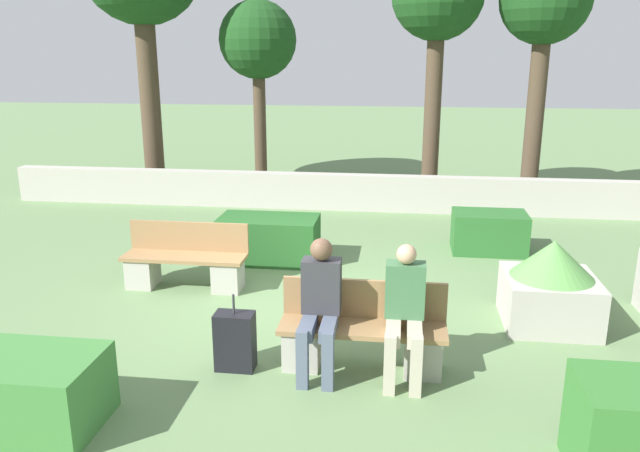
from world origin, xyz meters
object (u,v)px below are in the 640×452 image
at_px(person_seated_man, 320,301).
at_px(tree_center_right, 438,1).
at_px(bench_front, 362,337).
at_px(bench_left_side, 185,264).
at_px(planter_corner_left, 551,285).
at_px(suitcase, 235,341).
at_px(tree_rightmost, 545,7).
at_px(tree_center_left, 258,43).
at_px(person_seated_woman, 405,308).

distance_m(person_seated_man, tree_center_right, 8.66).
distance_m(bench_front, bench_left_side, 3.15).
xyz_separation_m(planter_corner_left, suitcase, (-3.33, -1.52, -0.19)).
xyz_separation_m(person_seated_man, planter_corner_left, (2.49, 1.45, -0.26)).
height_order(bench_front, tree_center_right, tree_center_right).
xyz_separation_m(bench_front, suitcase, (-1.25, -0.20, -0.02)).
bearing_deg(suitcase, bench_front, 9.13).
xyz_separation_m(planter_corner_left, tree_rightmost, (0.96, 6.57, 3.45)).
relative_size(bench_front, tree_center_left, 0.40).
bearing_deg(planter_corner_left, suitcase, -155.47).
xyz_separation_m(bench_front, tree_rightmost, (3.04, 7.88, 3.61)).
relative_size(person_seated_man, tree_center_right, 0.26).
bearing_deg(tree_center_right, planter_corner_left, -79.88).
bearing_deg(bench_front, planter_corner_left, 32.40).
xyz_separation_m(bench_left_side, person_seated_woman, (2.91, -2.05, 0.40)).
height_order(tree_center_left, tree_rightmost, tree_rightmost).
bearing_deg(bench_front, tree_center_right, 83.17).
xyz_separation_m(suitcase, tree_center_right, (2.18, 7.96, 3.76)).
distance_m(person_seated_woman, tree_center_right, 8.59).
bearing_deg(bench_front, bench_left_side, 142.63).
height_order(bench_left_side, suitcase, bench_left_side).
relative_size(person_seated_man, planter_corner_left, 1.32).
bearing_deg(tree_center_right, bench_left_side, -120.44).
xyz_separation_m(bench_front, person_seated_woman, (0.40, -0.14, 0.40)).
distance_m(suitcase, tree_center_left, 8.98).
distance_m(bench_left_side, person_seated_woman, 3.58).
relative_size(bench_left_side, person_seated_woman, 1.25).
xyz_separation_m(suitcase, tree_center_left, (-1.62, 8.33, 2.95)).
relative_size(person_seated_woman, tree_rightmost, 0.26).
bearing_deg(tree_center_right, suitcase, -105.34).
height_order(bench_front, suitcase, bench_front).
bearing_deg(person_seated_man, bench_front, 18.27).
bearing_deg(bench_front, tree_rightmost, 68.91).
relative_size(bench_left_side, suitcase, 2.07).
height_order(bench_left_side, planter_corner_left, planter_corner_left).
xyz_separation_m(person_seated_man, suitcase, (-0.84, -0.07, -0.45)).
height_order(bench_left_side, person_seated_man, person_seated_man).
bearing_deg(suitcase, person_seated_man, 4.48).
relative_size(bench_front, person_seated_man, 1.23).
relative_size(suitcase, tree_rightmost, 0.16).
bearing_deg(tree_rightmost, bench_left_side, -132.88).
height_order(suitcase, tree_center_left, tree_center_left).
distance_m(tree_center_left, tree_center_right, 3.90).
relative_size(planter_corner_left, tree_center_right, 0.20).
relative_size(bench_front, tree_center_right, 0.32).
bearing_deg(suitcase, bench_left_side, 120.63).
bearing_deg(person_seated_woman, tree_center_left, 111.61).
distance_m(bench_front, person_seated_man, 0.60).
bearing_deg(person_seated_woman, suitcase, -177.87).
bearing_deg(tree_center_right, tree_rightmost, 3.50).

